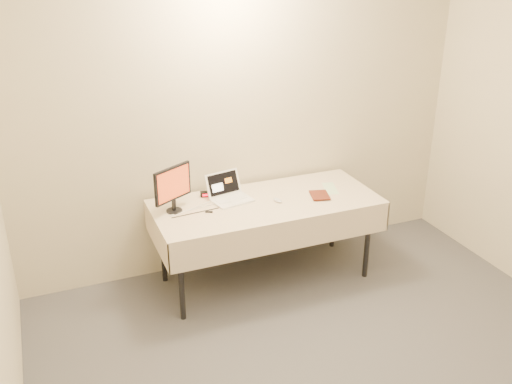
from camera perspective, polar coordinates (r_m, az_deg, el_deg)
name	(u,v)px	position (r m, az deg, el deg)	size (l,w,h in m)	color
back_wall	(246,115)	(4.87, -1.05, 7.73)	(4.00, 0.10, 2.70)	beige
table	(266,208)	(4.71, 1.01, -1.60)	(1.86, 0.81, 0.74)	black
laptop	(228,193)	(4.70, -2.78, -0.13)	(0.36, 0.35, 0.21)	white
monitor	(173,186)	(4.46, -8.32, 0.62)	(0.33, 0.20, 0.37)	black
book	(311,186)	(4.74, 5.56, 0.59)	(0.15, 0.02, 0.20)	maroon
alarm_clock	(207,194)	(4.78, -4.96, -0.18)	(0.11, 0.06, 0.04)	black
clicker	(278,200)	(4.67, 2.18, -0.82)	(0.05, 0.10, 0.02)	silver
paper_form	(330,188)	(4.96, 7.44, 0.37)	(0.10, 0.26, 0.00)	#C5EBBB
usb_dongle	(209,212)	(4.50, -4.73, -2.00)	(0.06, 0.02, 0.01)	black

